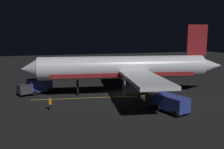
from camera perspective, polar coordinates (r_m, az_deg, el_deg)
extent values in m
cube|color=black|center=(42.99, 2.55, -4.61)|extent=(180.00, 180.00, 0.20)
cube|color=gold|center=(40.60, -2.15, -5.28)|extent=(3.74, 22.51, 0.01)
cylinder|color=silver|center=(42.12, 2.59, 1.68)|extent=(8.44, 28.52, 3.83)
cube|color=maroon|center=(42.27, 2.58, 0.27)|extent=(7.55, 24.30, 0.69)
cone|color=silver|center=(42.04, -18.34, 1.21)|extent=(4.21, 3.64, 3.76)
cone|color=silver|center=(47.71, 21.66, 1.92)|extent=(4.16, 5.10, 3.45)
cube|color=maroon|center=(46.10, 19.03, 7.54)|extent=(0.95, 3.61, 5.32)
cube|color=silver|center=(34.33, 7.58, -1.05)|extent=(13.81, 6.91, 0.50)
cylinder|color=slate|center=(34.93, 5.34, -3.17)|extent=(2.60, 3.50, 2.10)
cube|color=silver|center=(50.76, 2.35, 2.29)|extent=(13.81, 6.91, 0.50)
cylinder|color=slate|center=(50.09, 1.13, 0.59)|extent=(2.60, 3.50, 2.10)
cylinder|color=black|center=(41.93, -7.95, -2.98)|extent=(0.41, 0.41, 2.74)
cylinder|color=black|center=(41.00, 6.49, -3.23)|extent=(0.41, 0.41, 2.74)
cylinder|color=black|center=(45.37, 5.01, -2.01)|extent=(0.41, 0.41, 2.74)
cube|color=navy|center=(44.61, -16.34, -2.32)|extent=(3.37, 4.33, 2.18)
cube|color=#38383D|center=(43.68, -19.71, -3.18)|extent=(2.52, 2.41, 1.50)
cylinder|color=black|center=(44.34, -17.87, -3.90)|extent=(2.48, 1.69, 0.90)
cylinder|color=black|center=(45.36, -14.73, -3.47)|extent=(2.48, 1.69, 0.90)
cube|color=navy|center=(33.22, 13.61, -6.36)|extent=(4.92, 3.25, 1.84)
cube|color=#38383D|center=(35.40, 9.84, -5.57)|extent=(2.27, 2.41, 1.50)
cylinder|color=black|center=(34.52, 11.61, -7.29)|extent=(1.49, 2.47, 0.90)
cylinder|color=black|center=(32.47, 15.61, -8.50)|extent=(1.49, 2.47, 0.90)
cylinder|color=black|center=(34.61, -14.10, -7.38)|extent=(0.32, 0.32, 0.85)
cylinder|color=orange|center=(34.41, -14.14, -6.18)|extent=(0.40, 0.40, 0.65)
sphere|color=tan|center=(34.30, -14.17, -5.46)|extent=(0.24, 0.24, 0.24)
cone|color=#EA590F|center=(46.19, -10.21, -3.31)|extent=(0.36, 0.36, 0.55)
cube|color=black|center=(46.25, -10.20, -3.63)|extent=(0.50, 0.50, 0.03)
cone|color=#EA590F|center=(47.50, -13.77, -3.09)|extent=(0.36, 0.36, 0.55)
cube|color=black|center=(47.55, -13.75, -3.40)|extent=(0.50, 0.50, 0.03)
cone|color=#EA590F|center=(34.17, 2.76, -7.59)|extent=(0.36, 0.36, 0.55)
cube|color=black|center=(34.25, 2.76, -8.00)|extent=(0.50, 0.50, 0.03)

